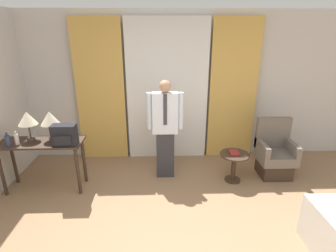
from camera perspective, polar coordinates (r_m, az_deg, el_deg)
wall_back at (r=4.94m, az=-0.20°, el=8.45°), size 10.00×0.06×2.70m
curtain_sheer_center at (r=4.82m, az=-0.15°, el=7.44°), size 1.47×0.06×2.58m
curtain_drape_left at (r=4.94m, az=-14.47°, el=7.10°), size 0.87×0.06×2.58m
curtain_drape_right at (r=5.01m, az=13.96°, el=7.32°), size 0.87×0.06×2.58m
desk at (r=4.38m, az=-25.78°, el=-4.75°), size 1.23×0.46×0.79m
table_lamp_left at (r=4.36m, az=-28.30°, el=1.33°), size 0.27×0.27×0.44m
table_lamp_right at (r=4.23m, az=-24.33°, el=1.43°), size 0.27×0.27×0.44m
bottle_near_edge at (r=4.37m, az=-31.51°, el=-2.72°), size 0.07×0.07×0.20m
bottle_by_lamp at (r=4.37m, az=-30.08°, el=-2.46°), size 0.06×0.06×0.20m
backpack at (r=4.02m, az=-21.62°, el=-1.85°), size 0.34×0.21×0.30m
person at (r=4.21m, az=-0.63°, el=-0.06°), size 0.58×0.20×1.64m
armchair at (r=4.82m, az=22.15°, el=-5.93°), size 0.58×0.55×0.97m
side_table at (r=4.42m, az=14.17°, el=-7.70°), size 0.47×0.47×0.49m
book at (r=4.35m, az=14.18°, el=-5.65°), size 0.15×0.20×0.03m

